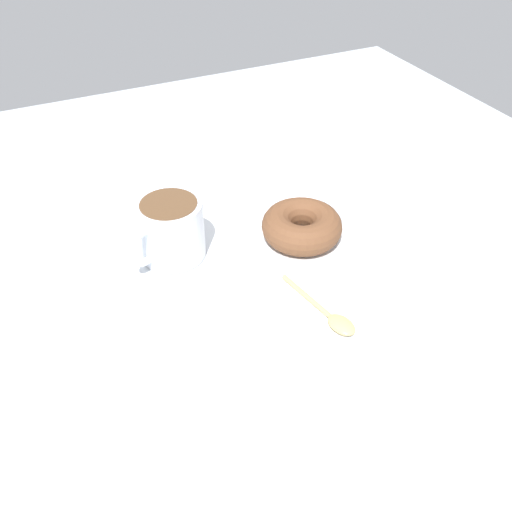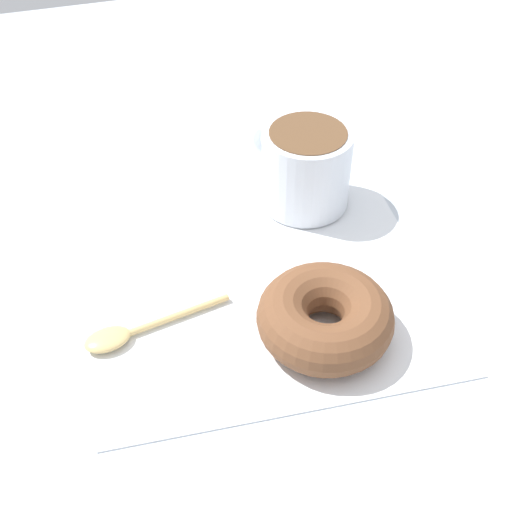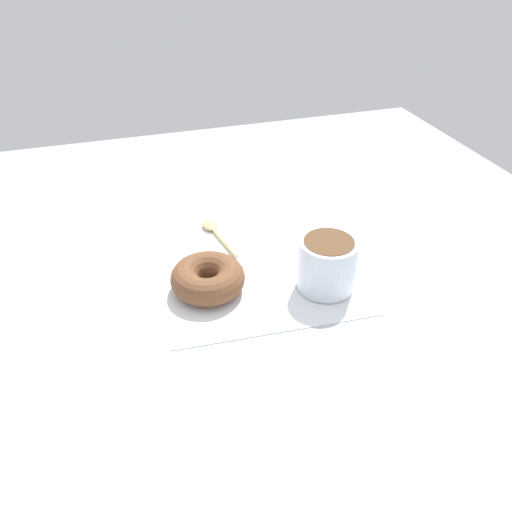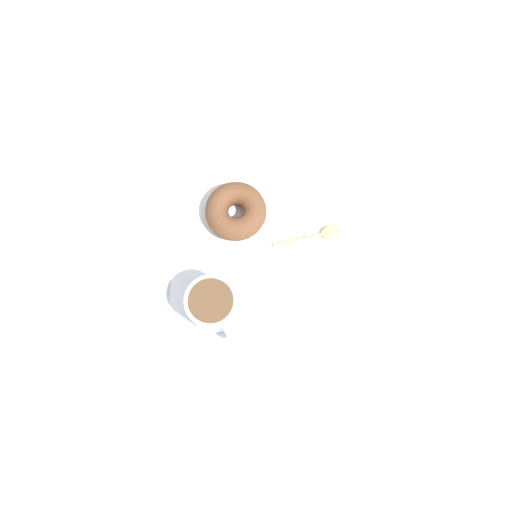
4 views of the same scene
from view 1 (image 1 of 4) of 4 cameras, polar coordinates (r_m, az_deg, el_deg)
name	(u,v)px [view 1 (image 1 of 4)]	position (r cm, az deg, el deg)	size (l,w,h in cm)	color
ground_plane	(255,267)	(72.40, -0.15, -1.15)	(120.00, 120.00, 2.00)	#B2BCC6
napkin	(256,270)	(70.29, 0.00, -1.36)	(28.53, 28.53, 0.30)	white
coffee_cup	(170,229)	(70.81, -8.59, 2.68)	(10.55, 8.15, 7.62)	silver
donut	(302,226)	(74.12, 4.61, 3.01)	(10.50, 10.50, 3.97)	brown
spoon	(332,317)	(63.98, 7.62, -6.08)	(3.69, 12.05, 0.90)	#D8B772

